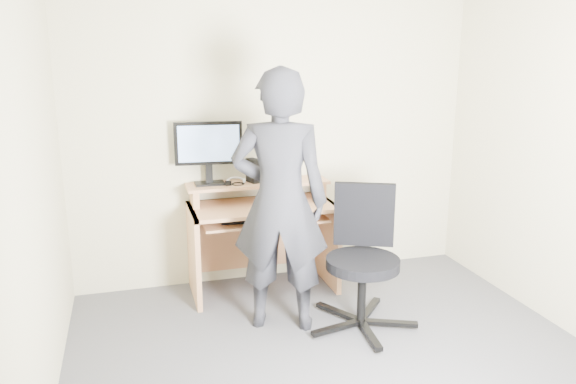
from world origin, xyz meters
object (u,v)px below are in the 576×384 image
monitor (209,147)px  office_chair (363,253)px  person (280,202)px  desk (261,225)px

monitor → office_chair: bearing=-39.1°
office_chair → monitor: bearing=159.1°
monitor → person: person is taller
desk → monitor: 0.79m
monitor → office_chair: 1.52m
desk → office_chair: 1.03m
desk → monitor: (-0.40, 0.09, 0.68)m
desk → monitor: bearing=167.0°
desk → office_chair: bearing=-56.8°
desk → person: 0.83m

